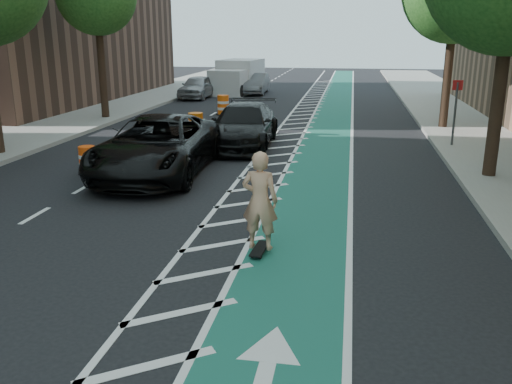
% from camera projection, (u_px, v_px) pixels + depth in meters
% --- Properties ---
extents(ground, '(120.00, 120.00, 0.00)m').
position_uv_depth(ground, '(124.00, 268.00, 9.74)').
color(ground, black).
rests_on(ground, ground).
extents(bike_lane, '(2.00, 90.00, 0.01)m').
position_uv_depth(bike_lane, '(322.00, 156.00, 18.70)').
color(bike_lane, '#1C635A').
rests_on(bike_lane, ground).
extents(buffer_strip, '(1.40, 90.00, 0.01)m').
position_uv_depth(buffer_strip, '(279.00, 154.00, 18.94)').
color(buffer_strip, silver).
rests_on(buffer_strip, ground).
extents(curb_right, '(0.12, 90.00, 0.16)m').
position_uv_depth(curb_right, '(444.00, 158.00, 18.01)').
color(curb_right, gray).
rests_on(curb_right, ground).
extents(curb_left, '(0.12, 90.00, 0.16)m').
position_uv_depth(curb_left, '(54.00, 144.00, 20.33)').
color(curb_left, gray).
rests_on(curb_left, ground).
extents(sign_post, '(0.35, 0.08, 2.47)m').
position_uv_depth(sign_post, '(455.00, 112.00, 19.45)').
color(sign_post, '#4C4C4C').
rests_on(sign_post, ground).
extents(skateboard, '(0.29, 0.83, 0.11)m').
position_uv_depth(skateboard, '(260.00, 249.00, 10.38)').
color(skateboard, black).
rests_on(skateboard, ground).
extents(skateboarder, '(0.72, 0.50, 1.89)m').
position_uv_depth(skateboarder, '(260.00, 201.00, 10.10)').
color(skateboarder, tan).
rests_on(skateboarder, skateboard).
extents(suv_near, '(3.14, 6.29, 1.71)m').
position_uv_depth(suv_near, '(157.00, 146.00, 16.04)').
color(suv_near, black).
rests_on(suv_near, ground).
extents(suv_far, '(2.31, 5.42, 1.56)m').
position_uv_depth(suv_far, '(243.00, 125.00, 20.09)').
color(suv_far, black).
rests_on(suv_far, ground).
extents(car_silver, '(1.81, 4.33, 1.46)m').
position_uv_depth(car_silver, '(197.00, 87.00, 35.19)').
color(car_silver, '#949599').
rests_on(car_silver, ground).
extents(car_grey, '(1.65, 4.35, 1.42)m').
position_uv_depth(car_grey, '(255.00, 84.00, 37.77)').
color(car_grey, '#5C5C61').
rests_on(car_grey, ground).
extents(box_truck, '(3.10, 5.76, 2.29)m').
position_uv_depth(box_truck, '(238.00, 78.00, 38.24)').
color(box_truck, silver).
rests_on(box_truck, ground).
extents(barrel_a, '(0.62, 0.62, 0.84)m').
position_uv_depth(barrel_a, '(87.00, 161.00, 16.19)').
color(barrel_a, '#F64C0C').
rests_on(barrel_a, ground).
extents(barrel_b, '(0.75, 0.75, 1.02)m').
position_uv_depth(barrel_b, '(196.00, 126.00, 21.73)').
color(barrel_b, orange).
rests_on(barrel_b, ground).
extents(barrel_c, '(0.75, 0.75, 1.02)m').
position_uv_depth(barrel_c, '(223.00, 106.00, 27.99)').
color(barrel_c, '#FF5F0D').
rests_on(barrel_c, ground).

